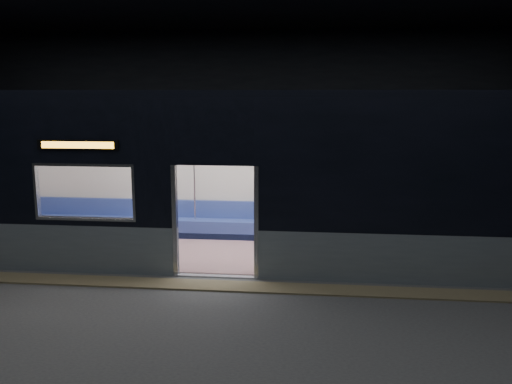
# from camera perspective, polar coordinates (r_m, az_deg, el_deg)

# --- Properties ---
(station_floor) EXTENTS (24.00, 14.00, 0.01)m
(station_floor) POSITION_cam_1_polar(r_m,az_deg,el_deg) (9.05, -5.42, -11.09)
(station_floor) COLOR #47494C
(station_floor) RESTS_ON ground
(station_envelope) EXTENTS (24.00, 14.00, 5.00)m
(station_envelope) POSITION_cam_1_polar(r_m,az_deg,el_deg) (8.43, -5.86, 12.80)
(station_envelope) COLOR black
(station_envelope) RESTS_ON station_floor
(tactile_strip) EXTENTS (22.80, 0.50, 0.03)m
(tactile_strip) POSITION_cam_1_polar(r_m,az_deg,el_deg) (9.55, -4.76, -9.78)
(tactile_strip) COLOR #8C7F59
(tactile_strip) RESTS_ON station_floor
(metro_car) EXTENTS (18.00, 3.04, 3.35)m
(metro_car) POSITION_cam_1_polar(r_m,az_deg,el_deg) (11.02, -2.96, 2.80)
(metro_car) COLOR gray
(metro_car) RESTS_ON station_floor
(passenger) EXTENTS (0.38, 0.66, 1.34)m
(passenger) POSITION_cam_1_polar(r_m,az_deg,el_deg) (12.07, 2.90, -1.64)
(passenger) COLOR black
(passenger) RESTS_ON metro_car
(handbag) EXTENTS (0.29, 0.26, 0.13)m
(handbag) POSITION_cam_1_polar(r_m,az_deg,el_deg) (11.89, 2.90, -2.39)
(handbag) COLOR black
(handbag) RESTS_ON passenger
(transit_map) EXTENTS (0.97, 0.03, 0.63)m
(transit_map) POSITION_cam_1_polar(r_m,az_deg,el_deg) (12.59, 19.77, 1.40)
(transit_map) COLOR white
(transit_map) RESTS_ON metro_car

